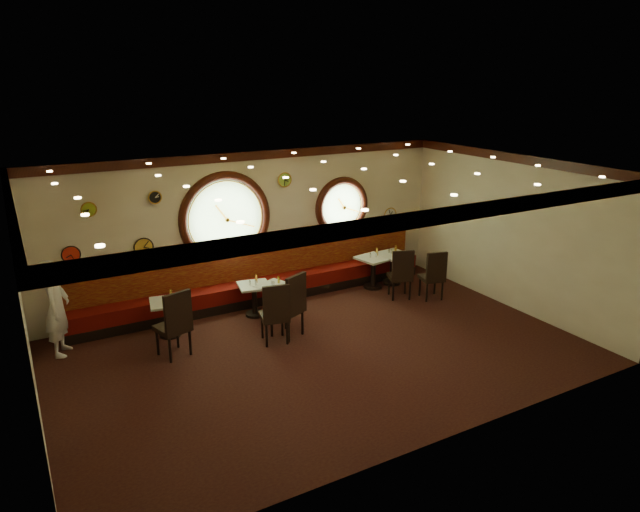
{
  "coord_description": "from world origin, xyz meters",
  "views": [
    {
      "loc": [
        -4.46,
        -7.91,
        4.69
      ],
      "look_at": [
        0.41,
        0.8,
        1.5
      ],
      "focal_mm": 32.0,
      "sensor_mm": 36.0,
      "label": 1
    }
  ],
  "objects": [
    {
      "name": "chair_a",
      "position": [
        -2.27,
        1.07,
        0.7
      ],
      "size": [
        0.64,
        0.64,
        0.76
      ],
      "rotation": [
        0.0,
        0.0,
        0.29
      ],
      "color": "black",
      "rests_on": "floor"
    },
    {
      "name": "condiment_c_bottle",
      "position": [
        0.06,
        1.89,
        0.75
      ],
      "size": [
        0.04,
        0.04,
        0.14
      ],
      "primitive_type": "cylinder",
      "color": "gold",
      "rests_on": "table_c"
    },
    {
      "name": "condiment_e_bottle",
      "position": [
        3.22,
        2.24,
        0.83
      ],
      "size": [
        0.05,
        0.05,
        0.17
      ],
      "primitive_type": "cylinder",
      "color": "gold",
      "rests_on": "table_e"
    },
    {
      "name": "ceiling",
      "position": [
        0.0,
        0.0,
        3.2
      ],
      "size": [
        9.0,
        6.0,
        0.02
      ],
      "primitive_type": "cube",
      "color": "gold",
      "rests_on": "wall_back"
    },
    {
      "name": "table_d",
      "position": [
        2.59,
        2.21,
        0.46
      ],
      "size": [
        0.78,
        0.78,
        0.74
      ],
      "color": "black",
      "rests_on": "floor"
    },
    {
      "name": "wall_front",
      "position": [
        0.0,
        -3.0,
        1.6
      ],
      "size": [
        9.0,
        0.02,
        3.2
      ],
      "primitive_type": "cube",
      "color": "beige",
      "rests_on": "floor"
    },
    {
      "name": "molding_left",
      "position": [
        -4.45,
        0.0,
        3.11
      ],
      "size": [
        0.1,
        6.0,
        0.18
      ],
      "primitive_type": "cube",
      "color": "black",
      "rests_on": "wall_back"
    },
    {
      "name": "waiter",
      "position": [
        -4.0,
        2.2,
        0.86
      ],
      "size": [
        0.61,
        0.73,
        1.72
      ],
      "primitive_type": "imported",
      "rotation": [
        0.0,
        0.0,
        1.21
      ],
      "color": "white",
      "rests_on": "floor"
    },
    {
      "name": "wall_clock_2",
      "position": [
        0.75,
        2.96,
        2.55
      ],
      "size": [
        0.3,
        0.03,
        0.3
      ],
      "primitive_type": "cylinder",
      "rotation": [
        1.57,
        0.0,
        0.0
      ],
      "color": "#A1D944",
      "rests_on": "wall_back"
    },
    {
      "name": "wall_clock_5",
      "position": [
        3.55,
        2.96,
        1.45
      ],
      "size": [
        0.34,
        0.03,
        0.34
      ],
      "primitive_type": "cylinder",
      "rotation": [
        1.57,
        0.0,
        0.0
      ],
      "color": "silver",
      "rests_on": "wall_back"
    },
    {
      "name": "banquette_back",
      "position": [
        0.0,
        2.94,
        0.75
      ],
      "size": [
        8.0,
        0.1,
        0.55
      ],
      "primitive_type": "cube",
      "color": "#5E070B",
      "rests_on": "wall_back"
    },
    {
      "name": "table_e",
      "position": [
        3.13,
        2.22,
        0.47
      ],
      "size": [
        0.74,
        0.74,
        0.74
      ],
      "color": "black",
      "rests_on": "floor"
    },
    {
      "name": "condiment_d_bottle",
      "position": [
        2.73,
        2.3,
        0.82
      ],
      "size": [
        0.06,
        0.06,
        0.18
      ],
      "primitive_type": "cylinder",
      "color": "gold",
      "rests_on": "table_d"
    },
    {
      "name": "porthole_left_ring",
      "position": [
        -0.6,
        2.95,
        1.85
      ],
      "size": [
        1.61,
        0.03,
        1.61
      ],
      "primitive_type": "torus",
      "rotation": [
        1.57,
        0.0,
        0.0
      ],
      "color": "gold",
      "rests_on": "wall_back"
    },
    {
      "name": "chair_d",
      "position": [
        2.73,
        1.36,
        0.65
      ],
      "size": [
        0.61,
        0.61,
        0.7
      ],
      "rotation": [
        0.0,
        0.0,
        -0.38
      ],
      "color": "black",
      "rests_on": "floor"
    },
    {
      "name": "condiment_b_bottle",
      "position": [
        -0.31,
        2.16,
        0.76
      ],
      "size": [
        0.05,
        0.05,
        0.17
      ],
      "primitive_type": "cylinder",
      "color": "orange",
      "rests_on": "table_b"
    },
    {
      "name": "condiment_a_bottle",
      "position": [
        -2.06,
        2.09,
        0.78
      ],
      "size": [
        0.05,
        0.05,
        0.17
      ],
      "primitive_type": "cylinder",
      "color": "gold",
      "rests_on": "table_a"
    },
    {
      "name": "floor",
      "position": [
        0.0,
        0.0,
        0.0
      ],
      "size": [
        9.0,
        6.0,
        0.0
      ],
      "primitive_type": "cube",
      "color": "black",
      "rests_on": "ground"
    },
    {
      "name": "porthole_right_ring",
      "position": [
        2.2,
        2.95,
        1.8
      ],
      "size": [
        1.09,
        0.03,
        1.09
      ],
      "primitive_type": "torus",
      "rotation": [
        1.57,
        0.0,
        0.0
      ],
      "color": "gold",
      "rests_on": "wall_back"
    },
    {
      "name": "wall_clock_7",
      "position": [
        -2.0,
        2.96,
        2.45
      ],
      "size": [
        0.24,
        0.03,
        0.24
      ],
      "primitive_type": "cylinder",
      "rotation": [
        1.57,
        0.0,
        0.0
      ],
      "color": "black",
      "rests_on": "wall_back"
    },
    {
      "name": "wall_clock_1",
      "position": [
        -3.2,
        2.96,
        2.35
      ],
      "size": [
        0.26,
        0.03,
        0.26
      ],
      "primitive_type": "cylinder",
      "rotation": [
        1.57,
        0.0,
        0.0
      ],
      "color": "#A5C427",
      "rests_on": "wall_back"
    },
    {
      "name": "condiment_b_pepper",
      "position": [
        -0.39,
        2.01,
        0.73
      ],
      "size": [
        0.04,
        0.04,
        0.11
      ],
      "primitive_type": "cylinder",
      "color": "#BCBCC1",
      "rests_on": "table_b"
    },
    {
      "name": "wall_right",
      "position": [
        4.5,
        0.0,
        1.6
      ],
      "size": [
        0.02,
        6.0,
        3.2
      ],
      "primitive_type": "cube",
      "color": "beige",
      "rests_on": "floor"
    },
    {
      "name": "condiment_a_salt",
      "position": [
        -2.23,
        2.0,
        0.75
      ],
      "size": [
        0.04,
        0.04,
        0.11
      ],
      "primitive_type": "cylinder",
      "color": "silver",
      "rests_on": "table_a"
    },
    {
      "name": "chair_b",
      "position": [
        -0.56,
        0.71,
        0.67
      ],
      "size": [
        0.58,
        0.58,
        0.72
      ],
      "rotation": [
        0.0,
        0.0,
        -0.21
      ],
      "color": "black",
      "rests_on": "floor"
    },
    {
      "name": "condiment_c_salt",
      "position": [
        -0.11,
        1.83,
        0.72
      ],
      "size": [
        0.03,
        0.03,
        0.09
      ],
      "primitive_type": "cylinder",
      "color": "silver",
      "rests_on": "table_c"
    },
    {
      "name": "wall_clock_3",
      "position": [
        -1.9,
        2.96,
        1.2
      ],
      "size": [
        0.2,
        0.03,
        0.2
      ],
      "primitive_type": "cylinder",
      "rotation": [
        1.57,
        0.0,
        0.0
      ],
      "color": "white",
      "rests_on": "wall_back"
    },
    {
      "name": "condiment_b_salt",
      "position": [
        -0.48,
        2.07,
        0.72
      ],
      "size": [
        0.03,
        0.03,
        0.1
      ],
      "primitive_type": "cylinder",
      "color": "silver",
      "rests_on": "table_b"
    },
    {
      "name": "table_a",
      "position": [
        -2.16,
        1.98,
        0.44
      ],
      "size": [
        0.74,
        0.74,
        0.7
      ],
      "color": "black",
      "rests_on": "floor"
    },
    {
      "name": "chair_e",
      "position": [
        3.32,
        0.98,
        0.63
      ],
      "size": [
        0.56,
        0.56,
        0.68
      ],
      "rotation": [
        0.0,
        0.0,
        -0.25
      ],
      "color": "black",
      "rests_on": "floor"
    },
    {
      "name": "condiment_e_pepper",
      "position": [
        3.1,
        2.23,
        0.79
      ],
      "size": [
        0.04,
        0.04,
        0.1
      ],
      "primitive_type": "cylinder",
      "color": "silver",
      "rests_on": "table_e"
    },
    {
      "name": "porthole_left_glass",
      "position": [
        -0.6,
        3.0,
        1.85
      ],
      "size": [
        1.66,
        0.02,
        1.66
      ],
      "primitive_type": "cylinder",
      "rotation": [
        1.57,
        0.0,
        0.0
      ],
      "color": "#94C676",
      "rests_on": "wall_back"
    },
    {
      "name": "porthole_left_frame",
      "position": [
        -0.6,
        2.98,
        1.85
      ],
      "size": [
        1.98,
        0.18,
        1.98
      ],
      "primitive_type": "torus",
      "rotation": [
        1.57,
        0.0,
        0.0
      ],
      "color": "black",
      "rests_on": "wall_back"
    },
    {
      "name": "wall_left",
      "position": [
        -4.5,
        0.0,
        1.6
      ],
      "size": [
        0.02,
        6.0,
        3.2
      ],
      "primitive_type": "cube",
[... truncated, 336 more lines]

